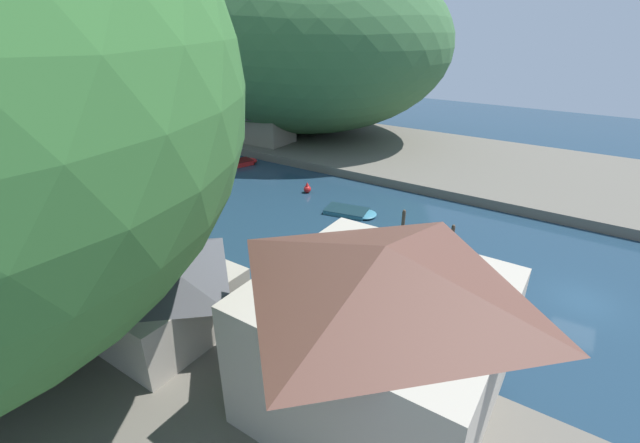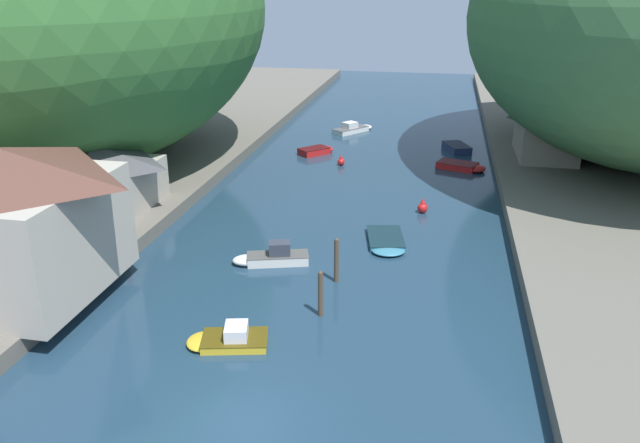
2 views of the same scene
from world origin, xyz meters
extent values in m
plane|color=#1E384C|center=(0.00, 30.00, 0.00)|extent=(130.00, 130.00, 0.00)
cube|color=#666056|center=(22.23, 30.00, 0.45)|extent=(22.00, 120.00, 0.90)
ellipsoid|color=#3D6B3D|center=(23.33, 39.04, 12.62)|extent=(30.89, 43.24, 23.44)
cube|color=#B2A899|center=(-14.29, 6.94, 3.74)|extent=(8.78, 8.83, 5.68)
pyramid|color=brown|center=(-14.29, 6.94, 7.44)|extent=(9.48, 9.53, 1.71)
cube|color=#B2A899|center=(-16.13, 18.71, 2.38)|extent=(6.51, 7.33, 2.96)
pyramid|color=#4C4C51|center=(-16.13, 18.71, 4.56)|extent=(7.03, 7.92, 1.41)
cube|color=gray|center=(15.58, 38.54, 2.56)|extent=(4.77, 7.63, 3.31)
pyramid|color=#4C4C51|center=(15.58, 38.54, 5.12)|extent=(5.15, 8.24, 1.81)
cube|color=gold|center=(-2.25, 5.24, 0.18)|extent=(3.27, 2.40, 0.36)
ellipsoid|color=gold|center=(-3.68, 4.91, 0.18)|extent=(1.82, 1.98, 0.36)
cube|color=#4C3E0E|center=(-2.25, 5.24, 0.38)|extent=(3.34, 2.44, 0.03)
cube|color=silver|center=(-2.16, 5.26, 0.68)|extent=(1.29, 1.44, 0.64)
cube|color=teal|center=(3.41, 18.60, 0.18)|extent=(2.80, 3.95, 0.35)
ellipsoid|color=teal|center=(3.74, 16.83, 0.18)|extent=(2.35, 2.16, 0.35)
cube|color=#132A33|center=(3.41, 18.60, 0.37)|extent=(2.85, 4.03, 0.03)
cube|color=silver|center=(-2.53, 14.10, 0.27)|extent=(3.77, 2.26, 0.54)
ellipsoid|color=silver|center=(-4.23, 13.60, 0.27)|extent=(2.05, 1.69, 0.54)
cube|color=#504E4A|center=(-2.53, 14.10, 0.56)|extent=(3.85, 2.30, 0.03)
cube|color=#333842|center=(-2.42, 14.14, 0.94)|extent=(1.45, 1.23, 0.80)
cube|color=navy|center=(8.05, 42.00, 0.33)|extent=(2.90, 3.71, 0.67)
ellipsoid|color=navy|center=(7.45, 43.52, 0.33)|extent=(2.21, 2.16, 0.67)
cube|color=black|center=(8.05, 42.00, 0.68)|extent=(2.96, 3.79, 0.03)
cube|color=white|center=(-3.19, 47.88, 0.25)|extent=(3.74, 4.25, 0.49)
ellipsoid|color=white|center=(-1.98, 49.51, 0.25)|extent=(2.46, 2.56, 0.49)
cube|color=#525252|center=(-3.19, 47.88, 0.51)|extent=(3.81, 4.34, 0.03)
cube|color=silver|center=(-3.27, 47.77, 0.82)|extent=(1.77, 1.83, 0.65)
cube|color=red|center=(-5.31, 38.28, 0.30)|extent=(3.08, 3.14, 0.60)
ellipsoid|color=red|center=(-4.37, 39.29, 0.30)|extent=(2.08, 2.07, 0.60)
cube|color=#450A0A|center=(-5.31, 38.28, 0.62)|extent=(3.14, 3.20, 0.03)
cube|color=red|center=(8.07, 36.10, 0.26)|extent=(3.79, 2.96, 0.52)
ellipsoid|color=red|center=(9.64, 35.54, 0.26)|extent=(2.19, 2.30, 0.52)
cube|color=#450A0A|center=(8.07, 36.10, 0.54)|extent=(3.86, 3.02, 0.03)
cylinder|color=#4C3D2D|center=(1.12, 8.59, 1.14)|extent=(0.26, 0.26, 2.28)
sphere|color=#4C3D2D|center=(1.12, 8.59, 2.33)|extent=(0.24, 0.24, 0.24)
cylinder|color=#4C3D2D|center=(1.26, 12.41, 1.22)|extent=(0.27, 0.27, 2.44)
sphere|color=#4C3D2D|center=(1.26, 12.41, 2.50)|extent=(0.24, 0.24, 0.24)
sphere|color=red|center=(5.51, 24.31, 0.37)|extent=(0.73, 0.73, 0.73)
cone|color=red|center=(5.51, 24.31, 0.92)|extent=(0.37, 0.37, 0.37)
sphere|color=red|center=(-2.17, 35.09, 0.33)|extent=(0.66, 0.66, 0.66)
cone|color=red|center=(-2.17, 35.09, 0.82)|extent=(0.33, 0.33, 0.33)
cylinder|color=#282D3D|center=(-12.19, 13.96, 1.33)|extent=(0.13, 0.13, 0.85)
cylinder|color=#282D3D|center=(-12.24, 14.13, 1.33)|extent=(0.13, 0.13, 0.85)
cube|color=#B2231E|center=(-12.22, 14.05, 2.06)|extent=(0.33, 0.43, 0.62)
sphere|color=tan|center=(-12.22, 14.05, 2.48)|extent=(0.22, 0.22, 0.22)
cylinder|color=#282D3D|center=(-13.28, 17.92, 1.33)|extent=(0.13, 0.13, 0.85)
cylinder|color=#282D3D|center=(-13.25, 18.10, 1.33)|extent=(0.13, 0.13, 0.85)
cube|color=gold|center=(-13.26, 18.01, 2.06)|extent=(0.27, 0.41, 0.62)
sphere|color=tan|center=(-13.26, 18.01, 2.48)|extent=(0.22, 0.22, 0.22)
camera|label=1|loc=(-26.67, 1.56, 15.58)|focal=24.00mm
camera|label=2|loc=(6.34, -18.20, 15.79)|focal=35.00mm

